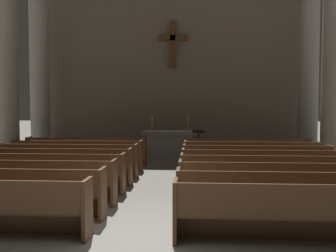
{
  "coord_description": "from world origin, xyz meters",
  "views": [
    {
      "loc": [
        0.98,
        -6.16,
        2.14
      ],
      "look_at": [
        0.0,
        8.7,
        1.27
      ],
      "focal_mm": 43.37,
      "sensor_mm": 36.0,
      "label": 1
    }
  ],
  "objects_px": {
    "pew_left_row_3": "(20,181)",
    "pew_left_row_7": "(77,155)",
    "column_right_third": "(335,56)",
    "pew_left_row_5": "(54,166)",
    "pew_right_row_2": "(292,197)",
    "pew_left_row_6": "(67,160)",
    "lectern": "(198,146)",
    "pew_right_row_6": "(256,162)",
    "column_left_fourth": "(39,66)",
    "pew_right_row_8": "(246,152)",
    "column_right_fourth": "(309,64)",
    "candlestick_left": "(152,126)",
    "pew_right_row_1": "(309,213)",
    "pew_left_row_4": "(39,173)",
    "pew_right_row_5": "(262,168)",
    "pew_right_row_7": "(251,157)",
    "column_left_third": "(6,58)",
    "pew_right_row_4": "(270,175)",
    "pew_right_row_3": "(280,185)",
    "pew_left_row_8": "(86,151)",
    "altar": "(170,143)",
    "candlestick_right": "(188,126)"
  },
  "relations": [
    {
      "from": "pew_left_row_3",
      "to": "pew_left_row_7",
      "type": "relative_size",
      "value": 1.0
    },
    {
      "from": "pew_left_row_3",
      "to": "column_right_third",
      "type": "height_order",
      "value": "column_right_third"
    },
    {
      "from": "pew_left_row_5",
      "to": "pew_right_row_2",
      "type": "distance_m",
      "value": 6.26
    },
    {
      "from": "pew_left_row_6",
      "to": "lectern",
      "type": "xyz_separation_m",
      "value": [
        3.82,
        3.34,
        0.07
      ]
    },
    {
      "from": "pew_right_row_6",
      "to": "column_left_fourth",
      "type": "xyz_separation_m",
      "value": [
        -8.26,
        5.39,
        3.19
      ]
    },
    {
      "from": "pew_right_row_8",
      "to": "column_right_fourth",
      "type": "distance_m",
      "value": 5.39
    },
    {
      "from": "pew_left_row_5",
      "to": "pew_right_row_2",
      "type": "bearing_deg",
      "value": -30.38
    },
    {
      "from": "candlestick_left",
      "to": "pew_right_row_1",
      "type": "bearing_deg",
      "value": -70.89
    },
    {
      "from": "column_right_third",
      "to": "column_right_fourth",
      "type": "xyz_separation_m",
      "value": [
        0.0,
        3.03,
        0.0
      ]
    },
    {
      "from": "pew_left_row_4",
      "to": "pew_right_row_5",
      "type": "xyz_separation_m",
      "value": [
        5.4,
        1.05,
        0.0
      ]
    },
    {
      "from": "pew_right_row_7",
      "to": "column_left_third",
      "type": "distance_m",
      "value": 8.95
    },
    {
      "from": "column_right_third",
      "to": "pew_left_row_4",
      "type": "bearing_deg",
      "value": -151.62
    },
    {
      "from": "pew_right_row_6",
      "to": "column_left_fourth",
      "type": "bearing_deg",
      "value": 146.88
    },
    {
      "from": "pew_right_row_1",
      "to": "pew_right_row_6",
      "type": "bearing_deg",
      "value": 90.0
    },
    {
      "from": "pew_left_row_4",
      "to": "pew_right_row_4",
      "type": "relative_size",
      "value": 1.0
    },
    {
      "from": "pew_right_row_5",
      "to": "pew_left_row_5",
      "type": "bearing_deg",
      "value": 180.0
    },
    {
      "from": "lectern",
      "to": "pew_left_row_5",
      "type": "bearing_deg",
      "value": -131.0
    },
    {
      "from": "pew_left_row_3",
      "to": "pew_right_row_1",
      "type": "distance_m",
      "value": 5.8
    },
    {
      "from": "pew_right_row_2",
      "to": "pew_right_row_7",
      "type": "height_order",
      "value": "same"
    },
    {
      "from": "pew_left_row_6",
      "to": "lectern",
      "type": "relative_size",
      "value": 3.54
    },
    {
      "from": "pew_right_row_2",
      "to": "candlestick_left",
      "type": "bearing_deg",
      "value": 111.22
    },
    {
      "from": "pew_left_row_4",
      "to": "pew_right_row_6",
      "type": "bearing_deg",
      "value": 21.34
    },
    {
      "from": "pew_right_row_3",
      "to": "pew_left_row_8",
      "type": "bearing_deg",
      "value": 135.67
    },
    {
      "from": "pew_right_row_1",
      "to": "column_right_fourth",
      "type": "relative_size",
      "value": 0.54
    },
    {
      "from": "pew_left_row_3",
      "to": "pew_right_row_2",
      "type": "distance_m",
      "value": 5.5
    },
    {
      "from": "pew_right_row_5",
      "to": "candlestick_left",
      "type": "height_order",
      "value": "candlestick_left"
    },
    {
      "from": "pew_left_row_5",
      "to": "pew_left_row_8",
      "type": "distance_m",
      "value": 3.16
    },
    {
      "from": "column_right_third",
      "to": "column_right_fourth",
      "type": "relative_size",
      "value": 1.0
    },
    {
      "from": "column_left_fourth",
      "to": "pew_right_row_4",
      "type": "bearing_deg",
      "value": -42.23
    },
    {
      "from": "pew_left_row_6",
      "to": "altar",
      "type": "bearing_deg",
      "value": 59.25
    },
    {
      "from": "pew_right_row_2",
      "to": "pew_right_row_8",
      "type": "distance_m",
      "value": 6.33
    },
    {
      "from": "pew_right_row_2",
      "to": "candlestick_left",
      "type": "xyz_separation_m",
      "value": [
        -3.4,
        8.76,
        0.71
      ]
    },
    {
      "from": "pew_left_row_4",
      "to": "pew_right_row_5",
      "type": "bearing_deg",
      "value": 11.06
    },
    {
      "from": "pew_right_row_5",
      "to": "column_left_third",
      "type": "bearing_deg",
      "value": 157.58
    },
    {
      "from": "altar",
      "to": "column_right_fourth",
      "type": "bearing_deg",
      "value": 8.69
    },
    {
      "from": "column_left_third",
      "to": "altar",
      "type": "xyz_separation_m",
      "value": [
        5.56,
        2.18,
        -3.14
      ]
    },
    {
      "from": "pew_left_row_4",
      "to": "column_left_third",
      "type": "bearing_deg",
      "value": 122.65
    },
    {
      "from": "lectern",
      "to": "altar",
      "type": "bearing_deg",
      "value": 132.96
    },
    {
      "from": "column_right_fourth",
      "to": "lectern",
      "type": "xyz_separation_m",
      "value": [
        -4.44,
        -2.05,
        -3.12
      ]
    },
    {
      "from": "pew_left_row_7",
      "to": "pew_left_row_6",
      "type": "bearing_deg",
      "value": -90.0
    },
    {
      "from": "pew_right_row_1",
      "to": "candlestick_left",
      "type": "xyz_separation_m",
      "value": [
        -3.4,
        9.81,
        0.71
      ]
    },
    {
      "from": "pew_right_row_2",
      "to": "lectern",
      "type": "distance_m",
      "value": 7.72
    },
    {
      "from": "pew_right_row_4",
      "to": "column_left_third",
      "type": "height_order",
      "value": "column_left_third"
    },
    {
      "from": "pew_left_row_5",
      "to": "pew_right_row_5",
      "type": "relative_size",
      "value": 1.0
    },
    {
      "from": "column_left_fourth",
      "to": "column_right_third",
      "type": "bearing_deg",
      "value": -15.27
    },
    {
      "from": "pew_left_row_3",
      "to": "column_left_third",
      "type": "xyz_separation_m",
      "value": [
        -2.86,
        5.52,
        3.19
      ]
    },
    {
      "from": "pew_left_row_3",
      "to": "lectern",
      "type": "bearing_deg",
      "value": 59.58
    },
    {
      "from": "pew_right_row_7",
      "to": "candlestick_left",
      "type": "xyz_separation_m",
      "value": [
        -3.4,
        3.48,
        0.71
      ]
    },
    {
      "from": "pew_right_row_5",
      "to": "pew_left_row_7",
      "type": "bearing_deg",
      "value": 158.66
    },
    {
      "from": "column_right_third",
      "to": "candlestick_right",
      "type": "relative_size",
      "value": 12.88
    }
  ]
}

